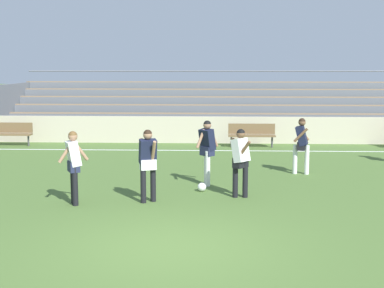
% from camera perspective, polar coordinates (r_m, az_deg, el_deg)
% --- Properties ---
extents(ground_plane, '(160.00, 160.00, 0.00)m').
position_cam_1_polar(ground_plane, '(9.97, -2.23, -10.49)').
color(ground_plane, '#4C6B30').
extents(field_line_sideline, '(44.00, 0.12, 0.01)m').
position_cam_1_polar(field_line_sideline, '(20.82, 0.24, -0.65)').
color(field_line_sideline, white).
rests_on(field_line_sideline, ground).
extents(sideline_wall, '(48.00, 0.16, 1.08)m').
position_cam_1_polar(sideline_wall, '(22.72, 0.43, 1.45)').
color(sideline_wall, beige).
rests_on(sideline_wall, ground).
extents(bleacher_stand, '(21.65, 5.05, 2.86)m').
position_cam_1_polar(bleacher_stand, '(25.78, 5.46, 3.72)').
color(bleacher_stand, '#897051').
rests_on(bleacher_stand, ground).
extents(bench_near_wall_gap, '(1.80, 0.40, 0.90)m').
position_cam_1_polar(bench_near_wall_gap, '(23.14, -18.07, 1.18)').
color(bench_near_wall_gap, brown).
rests_on(bench_near_wall_gap, ground).
extents(bench_far_left, '(1.80, 0.40, 0.90)m').
position_cam_1_polar(bench_far_left, '(21.72, 6.08, 1.11)').
color(bench_far_left, brown).
rests_on(bench_far_left, ground).
extents(player_white_pressing_high, '(0.50, 0.66, 1.66)m').
position_cam_1_polar(player_white_pressing_high, '(13.43, 4.95, -1.32)').
color(player_white_pressing_high, black).
rests_on(player_white_pressing_high, ground).
extents(player_dark_trailing_run, '(0.62, 0.49, 1.72)m').
position_cam_1_polar(player_dark_trailing_run, '(14.73, 1.55, -0.27)').
color(player_dark_trailing_run, white).
rests_on(player_dark_trailing_run, ground).
extents(player_white_overlapping, '(0.63, 0.49, 1.69)m').
position_cam_1_polar(player_white_overlapping, '(12.98, -11.94, -1.70)').
color(player_white_overlapping, black).
rests_on(player_white_overlapping, ground).
extents(player_dark_wide_left, '(0.53, 0.58, 1.64)m').
position_cam_1_polar(player_dark_wide_left, '(16.55, 11.05, 0.30)').
color(player_dark_wide_left, white).
rests_on(player_dark_wide_left, ground).
extents(player_dark_dropping_back, '(0.47, 0.59, 1.70)m').
position_cam_1_polar(player_dark_dropping_back, '(12.95, -4.50, -1.54)').
color(player_dark_dropping_back, black).
rests_on(player_dark_dropping_back, ground).
extents(soccer_ball, '(0.22, 0.22, 0.22)m').
position_cam_1_polar(soccer_ball, '(14.17, 1.01, -4.40)').
color(soccer_ball, white).
rests_on(soccer_ball, ground).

